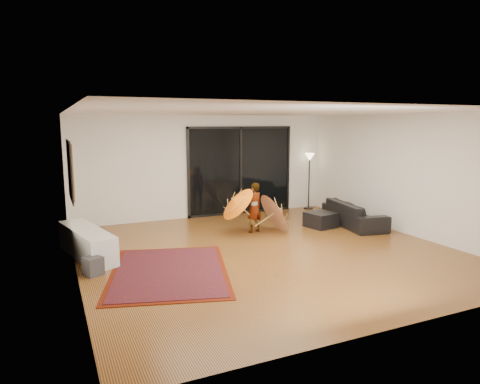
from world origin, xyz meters
TOP-DOWN VIEW (x-y plane):
  - floor at (0.00, 0.00)m, footprint 7.00×7.00m
  - ceiling at (0.00, 0.00)m, footprint 7.00×7.00m
  - wall_back at (0.00, 3.50)m, footprint 7.00×0.00m
  - wall_front at (0.00, -3.50)m, footprint 7.00×0.00m
  - wall_left at (-3.50, 0.00)m, footprint 0.00×7.00m
  - wall_right at (3.50, 0.00)m, footprint 0.00×7.00m
  - sliding_door at (1.00, 3.47)m, footprint 3.06×0.07m
  - painting at (-3.46, 1.00)m, footprint 0.04×1.28m
  - media_console at (-3.25, 1.06)m, footprint 0.92×2.00m
  - speaker at (-3.25, -0.01)m, footprint 0.36×0.36m
  - persian_rug at (-2.07, -0.38)m, footprint 2.59×3.11m
  - sofa at (2.95, 1.02)m, footprint 1.11×2.10m
  - ottoman at (2.11, 1.20)m, footprint 0.73×0.73m
  - floor_lamp at (3.10, 3.25)m, footprint 0.28×0.28m
  - child at (0.41, 1.41)m, footprint 0.48×0.39m
  - parasol_orange at (-0.14, 1.36)m, footprint 0.73×0.88m
  - parasol_white at (1.01, 1.26)m, footprint 0.62×0.98m

SIDE VIEW (x-z plane):
  - floor at x=0.00m, z-range 0.00..0.00m
  - persian_rug at x=-2.07m, z-range 0.00..0.02m
  - speaker at x=-3.25m, z-range 0.00..0.31m
  - ottoman at x=2.11m, z-range 0.00..0.36m
  - media_console at x=-3.25m, z-range 0.00..0.54m
  - sofa at x=2.95m, z-range 0.00..0.58m
  - parasol_white at x=1.01m, z-range 0.01..1.00m
  - child at x=0.41m, z-range 0.00..1.16m
  - parasol_orange at x=-0.14m, z-range 0.29..1.18m
  - sliding_door at x=1.00m, z-range 0.00..2.40m
  - floor_lamp at x=3.10m, z-range 0.47..2.10m
  - wall_back at x=0.00m, z-range -2.15..4.85m
  - wall_front at x=0.00m, z-range -2.15..4.85m
  - wall_left at x=-3.50m, z-range -2.15..4.85m
  - wall_right at x=3.50m, z-range -2.15..4.85m
  - painting at x=-3.46m, z-range 1.11..2.19m
  - ceiling at x=0.00m, z-range 2.70..2.70m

